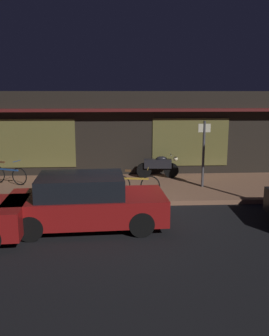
{
  "coord_description": "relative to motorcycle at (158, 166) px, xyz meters",
  "views": [
    {
      "loc": [
        -0.01,
        -9.96,
        3.49
      ],
      "look_at": [
        0.7,
        2.4,
        0.95
      ],
      "focal_mm": 38.72,
      "sensor_mm": 36.0,
      "label": 1
    }
  ],
  "objects": [
    {
      "name": "bicycle_extra",
      "position": [
        -1.09,
        -2.46,
        -0.14
      ],
      "size": [
        1.65,
        0.43,
        0.91
      ],
      "color": "black",
      "rests_on": "sidewalk_slab"
    },
    {
      "name": "motorcycle",
      "position": [
        0.0,
        0.0,
        0.0
      ],
      "size": [
        1.7,
        0.55,
        0.97
      ],
      "color": "black",
      "rests_on": "sidewalk_slab"
    },
    {
      "name": "bicycle_parked",
      "position": [
        -5.78,
        -0.71,
        -0.14
      ],
      "size": [
        1.53,
        0.72,
        0.91
      ],
      "color": "black",
      "rests_on": "sidewalk_slab"
    },
    {
      "name": "ground_plane",
      "position": [
        -1.78,
        -4.3,
        -0.65
      ],
      "size": [
        60.0,
        60.0,
        0.0
      ],
      "primitive_type": "plane",
      "color": "black"
    },
    {
      "name": "sign_post",
      "position": [
        1.43,
        -1.54,
        0.86
      ],
      "size": [
        0.44,
        0.09,
        2.4
      ],
      "color": "#47474C",
      "rests_on": "sidewalk_slab"
    },
    {
      "name": "storefront_building",
      "position": [
        -1.78,
        2.08,
        1.16
      ],
      "size": [
        18.0,
        3.3,
        3.6
      ],
      "color": "black",
      "rests_on": "ground_plane"
    },
    {
      "name": "parked_car_far",
      "position": [
        -2.56,
        -5.06,
        0.06
      ],
      "size": [
        4.18,
        1.95,
        1.42
      ],
      "color": "black",
      "rests_on": "ground_plane"
    },
    {
      "name": "sidewalk_slab",
      "position": [
        -1.78,
        -1.3,
        -0.57
      ],
      "size": [
        18.0,
        4.0,
        0.15
      ],
      "primitive_type": "cube",
      "color": "#8C6047",
      "rests_on": "ground_plane"
    }
  ]
}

